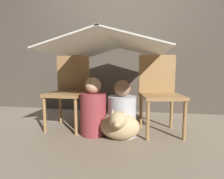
% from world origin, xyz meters
% --- Properties ---
extents(ground_plane, '(8.80, 8.80, 0.00)m').
position_xyz_m(ground_plane, '(0.00, 0.00, 0.00)').
color(ground_plane, gray).
extents(wall_back, '(7.00, 0.05, 2.50)m').
position_xyz_m(wall_back, '(0.00, 1.15, 1.25)').
color(wall_back, '#4C4238').
rests_on(wall_back, ground_plane).
extents(chair_left, '(0.45, 0.45, 0.89)m').
position_xyz_m(chair_left, '(-0.55, 0.23, 0.49)').
color(chair_left, olive).
rests_on(chair_left, ground_plane).
extents(chair_right, '(0.50, 0.50, 0.89)m').
position_xyz_m(chair_right, '(0.54, 0.23, 0.49)').
color(chair_right, olive).
rests_on(chair_right, ground_plane).
extents(sheet_canopy, '(1.11, 1.40, 0.16)m').
position_xyz_m(sheet_canopy, '(0.00, 0.15, 0.97)').
color(sheet_canopy, silver).
extents(person_front, '(0.29, 0.29, 0.63)m').
position_xyz_m(person_front, '(-0.19, 0.02, 0.27)').
color(person_front, maroon).
rests_on(person_front, ground_plane).
extents(person_second, '(0.30, 0.30, 0.61)m').
position_xyz_m(person_second, '(0.13, 0.04, 0.25)').
color(person_second, '#B2B2B7').
rests_on(person_second, ground_plane).
extents(dog, '(0.41, 0.39, 0.36)m').
position_xyz_m(dog, '(0.12, -0.11, 0.16)').
color(dog, tan).
rests_on(dog, ground_plane).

